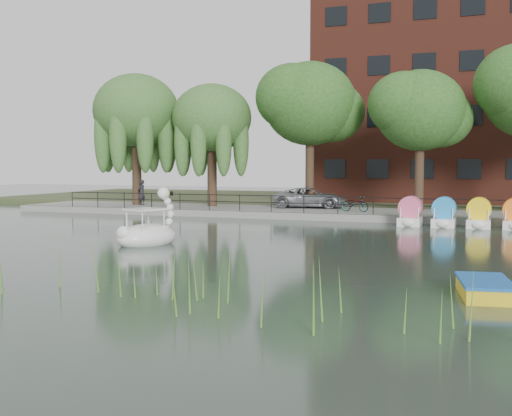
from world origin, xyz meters
The scene contains 16 objects.
ground_plane centered at (0.00, 0.00, 0.00)m, with size 120.00×120.00×0.00m, color #324139.
promenade centered at (0.00, 16.00, 0.20)m, with size 40.00×6.00×0.40m, color gray.
kerb centered at (0.00, 13.05, 0.20)m, with size 40.00×0.25×0.40m, color gray.
land_strip centered at (0.00, 30.00, 0.18)m, with size 60.00×22.00×0.36m, color #47512D.
railing centered at (0.00, 13.25, 1.15)m, with size 32.00×0.05×1.00m.
apartment_building centered at (7.00, 29.97, 9.36)m, with size 20.00×10.07×18.00m.
willow_left centered at (-13.00, 16.50, 6.87)m, with size 5.88×5.88×9.01m.
willow_mid centered at (-7.50, 17.00, 6.25)m, with size 5.32×5.32×8.15m.
broadleaf_center centered at (-1.00, 18.00, 7.06)m, with size 6.00×6.00×9.25m.
broadleaf_right centered at (6.00, 17.50, 6.39)m, with size 5.40×5.40×8.32m.
minivan centered at (-0.81, 17.42, 1.15)m, with size 5.39×2.48×1.50m, color gray.
bicycle centered at (2.56, 15.24, 0.90)m, with size 1.72×0.60×1.00m, color gray.
pedestrian centered at (-12.39, 16.08, 1.39)m, with size 0.71×0.48×1.98m, color black.
swan_boat centered at (-2.74, 0.20, 0.50)m, with size 2.54×3.12×2.28m.
yellow_rowboat centered at (10.14, -5.82, 0.23)m, with size 1.54×2.47×0.42m.
reed_bank centered at (2.00, -9.50, 0.60)m, with size 24.00×2.40×1.20m.
Camera 1 is at (10.32, -22.29, 3.26)m, focal length 45.00 mm.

